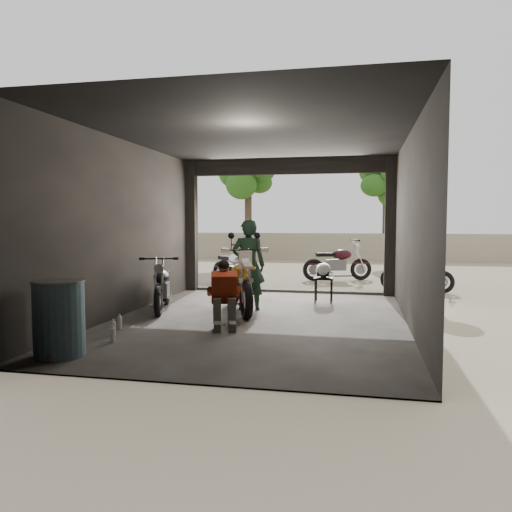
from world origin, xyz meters
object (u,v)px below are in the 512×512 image
at_px(sign_post, 422,233).
at_px(rider, 248,265).
at_px(stool, 324,281).
at_px(outside_bike_a, 234,264).
at_px(mechanic, 224,296).
at_px(helmet, 323,270).
at_px(outside_bike_c, 417,271).
at_px(main_bike, 239,280).
at_px(left_bike, 162,283).
at_px(outside_bike_b, 337,260).
at_px(oil_drum, 59,320).

bearing_deg(sign_post, rider, -163.45).
bearing_deg(stool, sign_post, 24.03).
height_order(outside_bike_a, mechanic, outside_bike_a).
bearing_deg(helmet, outside_bike_c, 39.73).
height_order(outside_bike_a, rider, rider).
distance_m(main_bike, sign_post, 4.33).
distance_m(left_bike, helmet, 3.37).
relative_size(main_bike, outside_bike_a, 1.11).
bearing_deg(rider, outside_bike_b, -114.12).
bearing_deg(sign_post, main_bike, -161.11).
distance_m(outside_bike_b, mechanic, 7.18).
relative_size(outside_bike_a, sign_post, 0.78).
height_order(helmet, oil_drum, oil_drum).
bearing_deg(outside_bike_c, rider, 149.01).
xyz_separation_m(left_bike, stool, (2.97, 1.55, -0.06)).
bearing_deg(oil_drum, outside_bike_b, 71.24).
relative_size(left_bike, outside_bike_c, 1.03).
bearing_deg(left_bike, oil_drum, -105.80).
xyz_separation_m(stool, sign_post, (2.06, 0.92, 1.00)).
height_order(main_bike, sign_post, sign_post).
bearing_deg(outside_bike_c, stool, 151.00).
relative_size(mechanic, stool, 1.95).
bearing_deg(oil_drum, outside_bike_c, 54.39).
bearing_deg(outside_bike_b, left_bike, 133.06).
relative_size(left_bike, outside_bike_b, 0.89).
height_order(left_bike, outside_bike_c, left_bike).
relative_size(stool, oil_drum, 0.56).
bearing_deg(mechanic, sign_post, 30.68).
relative_size(outside_bike_b, mechanic, 1.67).
xyz_separation_m(rider, mechanic, (-0.01, -1.72, -0.35)).
bearing_deg(outside_bike_c, left_bike, 141.27).
bearing_deg(outside_bike_c, main_bike, 150.33).
height_order(main_bike, mechanic, main_bike).
relative_size(outside_bike_c, oil_drum, 1.57).
xyz_separation_m(rider, stool, (1.36, 1.17, -0.41)).
xyz_separation_m(outside_bike_b, outside_bike_c, (2.00, -1.97, -0.09)).
bearing_deg(mechanic, outside_bike_a, 85.54).
relative_size(outside_bike_a, mechanic, 1.61).
bearing_deg(outside_bike_c, outside_bike_a, 103.24).
bearing_deg(main_bike, mechanic, -109.24).
bearing_deg(oil_drum, rider, 66.70).
height_order(outside_bike_c, mechanic, mechanic).
bearing_deg(sign_post, stool, -170.79).
distance_m(mechanic, helmet, 3.23).
bearing_deg(oil_drum, helmet, 59.09).
height_order(outside_bike_b, oil_drum, outside_bike_b).
bearing_deg(oil_drum, main_bike, 66.63).
bearing_deg(sign_post, mechanic, -146.87).
xyz_separation_m(outside_bike_b, sign_post, (1.96, -3.22, 0.87)).
xyz_separation_m(stool, helmet, (-0.01, 0.04, 0.23)).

